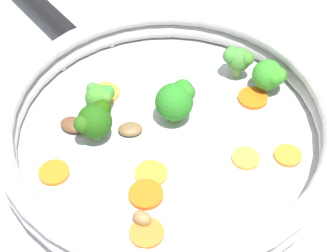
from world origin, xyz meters
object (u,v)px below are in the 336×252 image
(carrot_slice_1, at_px, (253,98))
(broccoli_floret_2, at_px, (100,96))
(carrot_slice_0, at_px, (54,173))
(mushroom_piece_0, at_px, (73,125))
(carrot_slice_2, at_px, (147,233))
(mushroom_piece_1, at_px, (142,218))
(carrot_slice_5, at_px, (105,93))
(broccoli_floret_1, at_px, (270,76))
(broccoli_floret_0, at_px, (238,59))
(broccoli_floret_4, at_px, (94,120))
(carrot_slice_7, at_px, (246,158))
(skillet, at_px, (168,139))
(broccoli_floret_3, at_px, (176,100))
(mushroom_piece_2, at_px, (130,129))
(carrot_slice_6, at_px, (151,174))
(carrot_slice_3, at_px, (288,155))
(carrot_slice_4, at_px, (146,195))

(carrot_slice_1, xyz_separation_m, broccoli_floret_2, (0.01, 0.18, 0.02))
(carrot_slice_0, relative_size, mushroom_piece_0, 1.08)
(carrot_slice_2, bearing_deg, mushroom_piece_1, 10.63)
(carrot_slice_5, height_order, broccoli_floret_1, broccoli_floret_1)
(carrot_slice_2, distance_m, broccoli_floret_1, 0.25)
(carrot_slice_5, xyz_separation_m, mushroom_piece_1, (-0.19, -0.02, 0.00))
(broccoli_floret_0, xyz_separation_m, mushroom_piece_1, (-0.20, 0.14, -0.02))
(carrot_slice_5, height_order, broccoli_floret_4, broccoli_floret_4)
(mushroom_piece_1, bearing_deg, carrot_slice_7, -63.17)
(carrot_slice_2, bearing_deg, skillet, -18.03)
(broccoli_floret_3, bearing_deg, carrot_slice_5, 56.43)
(broccoli_floret_1, xyz_separation_m, broccoli_floret_2, (-0.00, 0.20, -0.00))
(mushroom_piece_2, bearing_deg, carrot_slice_6, -166.63)
(carrot_slice_3, height_order, carrot_slice_7, same)
(carrot_slice_3, distance_m, carrot_slice_4, 0.16)
(broccoli_floret_2, distance_m, mushroom_piece_2, 0.05)
(carrot_slice_5, bearing_deg, broccoli_floret_4, 167.73)
(carrot_slice_7, bearing_deg, skillet, 58.11)
(carrot_slice_3, xyz_separation_m, carrot_slice_5, (0.13, 0.19, -0.00))
(broccoli_floret_0, height_order, broccoli_floret_2, broccoli_floret_0)
(broccoli_floret_4, xyz_separation_m, mushroom_piece_0, (0.02, 0.03, -0.02))
(carrot_slice_2, distance_m, broccoli_floret_2, 0.18)
(carrot_slice_0, bearing_deg, carrot_slice_5, -29.29)
(broccoli_floret_3, xyz_separation_m, broccoli_floret_4, (-0.02, 0.09, -0.00))
(broccoli_floret_0, bearing_deg, skillet, 130.41)
(carrot_slice_6, bearing_deg, carrot_slice_3, -89.62)
(mushroom_piece_0, bearing_deg, carrot_slice_0, 159.60)
(carrot_slice_1, relative_size, mushroom_piece_0, 1.16)
(carrot_slice_1, relative_size, mushroom_piece_2, 1.30)
(carrot_slice_1, relative_size, carrot_slice_4, 0.99)
(carrot_slice_4, height_order, mushroom_piece_2, mushroom_piece_2)
(carrot_slice_7, height_order, mushroom_piece_1, mushroom_piece_1)
(carrot_slice_5, relative_size, broccoli_floret_1, 0.83)
(carrot_slice_4, relative_size, broccoli_floret_1, 0.86)
(broccoli_floret_1, bearing_deg, mushroom_piece_1, 132.98)
(broccoli_floret_0, bearing_deg, mushroom_piece_0, 105.75)
(carrot_slice_5, height_order, carrot_slice_6, carrot_slice_5)
(broccoli_floret_0, bearing_deg, carrot_slice_0, 117.88)
(broccoli_floret_2, relative_size, mushroom_piece_1, 1.81)
(carrot_slice_7, bearing_deg, mushroom_piece_0, 67.71)
(carrot_slice_5, height_order, carrot_slice_7, same)
(carrot_slice_3, bearing_deg, mushroom_piece_0, 71.15)
(carrot_slice_0, relative_size, broccoli_floret_4, 0.71)
(skillet, relative_size, mushroom_piece_1, 17.77)
(carrot_slice_4, xyz_separation_m, broccoli_floret_1, (0.13, -0.17, 0.02))
(skillet, height_order, broccoli_floret_3, broccoli_floret_3)
(carrot_slice_3, bearing_deg, carrot_slice_5, 55.90)
(broccoli_floret_0, relative_size, broccoli_floret_1, 1.01)
(carrot_slice_0, distance_m, carrot_slice_4, 0.10)
(skillet, bearing_deg, carrot_slice_6, 153.31)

